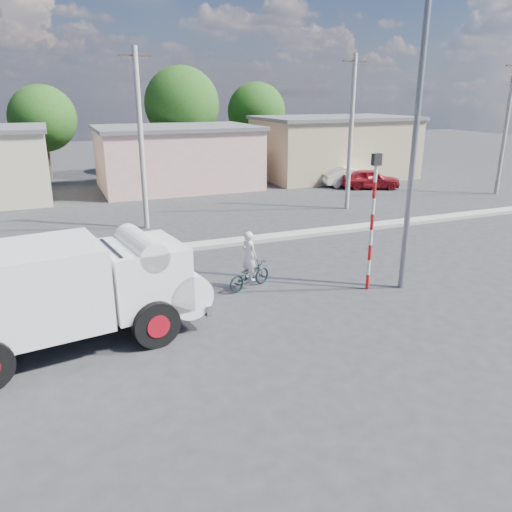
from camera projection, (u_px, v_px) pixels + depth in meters
name	position (u px, v px, depth m)	size (l,w,h in m)	color
ground_plane	(301.00, 324.00, 13.78)	(120.00, 120.00, 0.00)	#2B2B2E
median	(213.00, 244.00, 20.79)	(40.00, 0.80, 0.16)	#99968E
truck	(72.00, 289.00, 12.25)	(6.81, 3.37, 2.70)	black
bicycle	(249.00, 275.00, 16.20)	(0.60, 1.71, 0.90)	black
cyclist	(249.00, 265.00, 16.09)	(0.59, 0.39, 1.62)	silver
car_cream	(350.00, 177.00, 34.03)	(1.33, 3.81, 1.25)	white
car_red	(371.00, 179.00, 33.11)	(1.53, 3.81, 1.30)	maroon
traffic_pole	(373.00, 211.00, 15.44)	(0.28, 0.18, 4.36)	red
streetlight	(411.00, 133.00, 14.78)	(2.34, 0.22, 9.00)	slate
building_row	(164.00, 156.00, 32.86)	(37.80, 7.30, 4.44)	beige
tree_row	(97.00, 111.00, 36.62)	(34.13, 7.32, 8.10)	#38281E
utility_poles	(250.00, 136.00, 24.24)	(35.40, 0.24, 8.00)	#99968E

